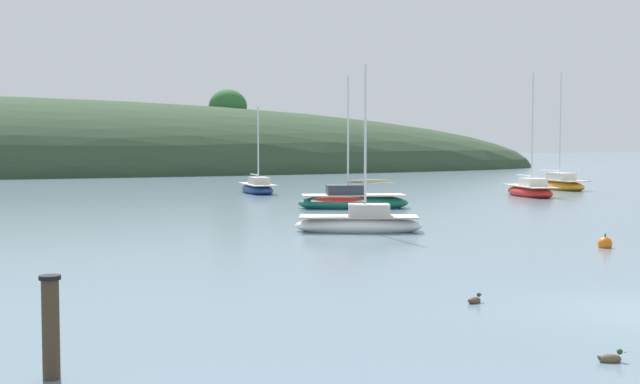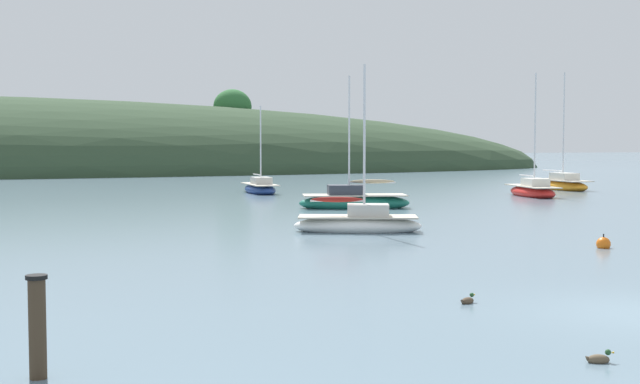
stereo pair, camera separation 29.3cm
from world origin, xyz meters
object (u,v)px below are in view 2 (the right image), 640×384
Objects in this scene: sailboat_orange_cutter at (354,201)px; mooring_buoy_inner at (603,244)px; jetty_piling at (37,326)px; sailboat_red_portside at (561,184)px; sailboat_navy_dinghy at (533,191)px; sailboat_grey_yawl at (260,188)px; sailboat_cream_ketch at (359,223)px; duck_lead at (599,359)px; duck_lone_left at (468,301)px.

sailboat_orange_cutter is 12.50× the size of mooring_buoy_inner.
sailboat_orange_cutter reaches higher than jetty_piling.
sailboat_red_portside is 8.01m from sailboat_navy_dinghy.
sailboat_navy_dinghy reaches higher than jetty_piling.
sailboat_grey_yawl is (-1.45, 13.23, -0.04)m from sailboat_orange_cutter.
sailboat_orange_cutter is 1.07× the size of sailboat_cream_ketch.
mooring_buoy_inner is at bearing 52.85° from duck_lead.
sailboat_orange_cutter is 17.25m from mooring_buoy_inner.
sailboat_red_portside is at bearing -7.21° from sailboat_grey_yawl.
sailboat_cream_ketch is 18.56m from duck_lead.
sailboat_red_portside is 47.03m from duck_lead.
sailboat_cream_ketch is 4.30× the size of jetty_piling.
duck_lone_left is 0.28× the size of jetty_piling.
sailboat_orange_cutter is at bearing -159.40° from sailboat_navy_dinghy.
mooring_buoy_inner is (-17.34, -27.77, -0.23)m from sailboat_red_portside.
sailboat_navy_dinghy is at bearing 20.60° from sailboat_orange_cutter.
sailboat_orange_cutter is at bearing 74.84° from duck_lone_left.
sailboat_navy_dinghy is 14.04× the size of mooring_buoy_inner.
sailboat_grey_yawl is at bearing 172.79° from sailboat_red_portside.
mooring_buoy_inner is 1.29× the size of duck_lead.
duck_lead is (-0.35, -4.75, 0.00)m from duck_lone_left.
sailboat_cream_ketch is 8.81m from mooring_buoy_inner.
sailboat_cream_ketch is 15.30× the size of duck_lone_left.
sailboat_cream_ketch is (-2.23, -23.51, 0.01)m from sailboat_grey_yawl.
sailboat_cream_ketch is (-3.68, -10.28, -0.03)m from sailboat_orange_cutter.
sailboat_grey_yawl reaches higher than mooring_buoy_inner.
sailboat_orange_cutter is at bearing 70.33° from sailboat_cream_ketch.
sailboat_cream_ketch is 11.63× the size of mooring_buoy_inner.
sailboat_red_portside is at bearing 56.44° from duck_lead.
sailboat_red_portside is at bearing 28.95° from sailboat_orange_cutter.
sailboat_red_portside is 1.31× the size of sailboat_cream_ketch.
mooring_buoy_inner is (1.85, -17.15, -0.23)m from sailboat_orange_cutter.
duck_lead is at bearing -127.15° from mooring_buoy_inner.
sailboat_orange_cutter reaches higher than mooring_buoy_inner.
sailboat_red_portside reaches higher than jetty_piling.
duck_lone_left is at bearing 85.74° from duck_lead.
sailboat_orange_cutter is 14.35m from sailboat_navy_dinghy.
duck_lead is (-8.66, -11.42, -0.07)m from mooring_buoy_inner.
jetty_piling is at bearing 167.71° from duck_lead.
duck_lone_left is (-5.00, -37.05, -0.26)m from sailboat_grey_yawl.
mooring_buoy_inner is (-11.58, -22.20, -0.21)m from sailboat_navy_dinghy.
sailboat_navy_dinghy is 39.24m from duck_lead.
sailboat_orange_cutter is 13.31m from sailboat_grey_yawl.
jetty_piling is at bearing -118.84° from sailboat_orange_cutter.
sailboat_navy_dinghy is 1.21× the size of sailboat_cream_ketch.
sailboat_grey_yawl is 42.23m from jetty_piling.
sailboat_red_portside reaches higher than mooring_buoy_inner.
sailboat_orange_cutter is at bearing -83.74° from sailboat_grey_yawl.
mooring_buoy_inner is (5.52, -6.86, -0.20)m from sailboat_cream_ketch.
duck_lone_left is 8.88m from jetty_piling.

